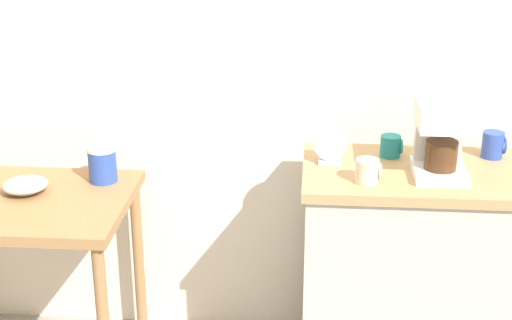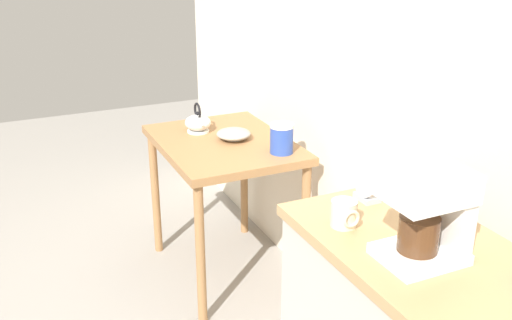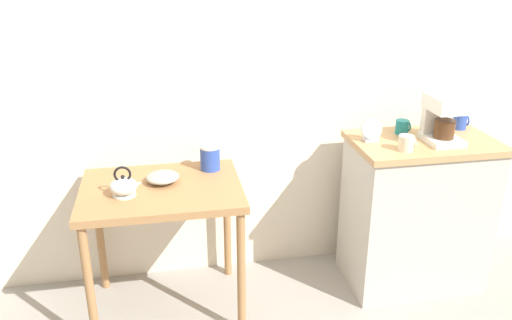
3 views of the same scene
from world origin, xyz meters
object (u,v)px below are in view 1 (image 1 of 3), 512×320
object	(u,v)px
table_clock	(330,148)
mug_small_cream	(368,171)
canister_enamel	(102,164)
bowl_stoneware	(25,185)
mug_dark_teal	(391,146)
coffee_maker	(441,135)
mug_blue	(493,145)

from	to	relation	value
table_clock	mug_small_cream	bearing A→B (deg)	-53.72
mug_small_cream	table_clock	bearing A→B (deg)	126.28
canister_enamel	mug_small_cream	world-z (taller)	mug_small_cream
bowl_stoneware	table_clock	bearing A→B (deg)	0.16
canister_enamel	mug_dark_teal	world-z (taller)	mug_dark_teal
coffee_maker	mug_small_cream	distance (m)	0.29
canister_enamel	mug_blue	distance (m)	1.48
coffee_maker	table_clock	size ratio (longest dim) A/B	2.01
coffee_maker	mug_small_cream	xyz separation A→B (m)	(-0.25, -0.10, -0.10)
mug_dark_teal	table_clock	bearing A→B (deg)	-159.04
coffee_maker	table_clock	world-z (taller)	coffee_maker
bowl_stoneware	canister_enamel	world-z (taller)	canister_enamel
mug_blue	table_clock	bearing A→B (deg)	-169.82
mug_blue	canister_enamel	bearing A→B (deg)	179.04
table_clock	coffee_maker	bearing A→B (deg)	-10.06
canister_enamel	coffee_maker	world-z (taller)	coffee_maker
coffee_maker	table_clock	distance (m)	0.39
mug_small_cream	mug_blue	bearing A→B (deg)	30.53
mug_blue	bowl_stoneware	bearing A→B (deg)	-176.37
mug_blue	mug_dark_teal	size ratio (longest dim) A/B	1.19
canister_enamel	mug_blue	world-z (taller)	mug_blue
mug_dark_teal	table_clock	size ratio (longest dim) A/B	0.63
bowl_stoneware	mug_small_cream	bearing A→B (deg)	-7.53
bowl_stoneware	mug_small_cream	world-z (taller)	mug_small_cream
canister_enamel	table_clock	bearing A→B (deg)	-8.54
table_clock	canister_enamel	bearing A→B (deg)	171.46
mug_blue	mug_small_cream	size ratio (longest dim) A/B	1.11
bowl_stoneware	mug_dark_teal	xyz separation A→B (m)	(1.36, 0.09, 0.16)
mug_dark_teal	mug_small_cream	size ratio (longest dim) A/B	0.93
mug_dark_teal	bowl_stoneware	bearing A→B (deg)	-176.27
mug_blue	table_clock	world-z (taller)	table_clock
mug_blue	table_clock	size ratio (longest dim) A/B	0.75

